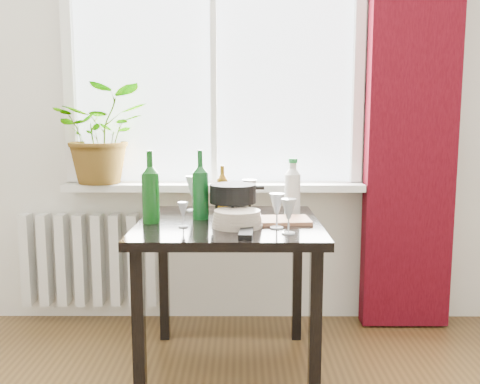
{
  "coord_description": "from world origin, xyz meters",
  "views": [
    {
      "loc": [
        0.16,
        -0.92,
        1.24
      ],
      "look_at": [
        0.15,
        1.55,
        0.88
      ],
      "focal_mm": 40.0,
      "sensor_mm": 36.0,
      "label": 1
    }
  ],
  "objects_px": {
    "table": "(229,240)",
    "radiator": "(89,260)",
    "fondue_pot": "(233,202)",
    "wine_bottle_left": "(150,186)",
    "wine_bottle_right": "(200,184)",
    "plate_stack": "(237,219)",
    "wineglass_front_right": "(277,211)",
    "wineglass_back_center": "(249,196)",
    "wineglass_back_left": "(193,193)",
    "wineglass_front_left": "(183,214)",
    "wineglass_far_right": "(289,216)",
    "tv_remote": "(246,232)",
    "potted_plant": "(102,134)",
    "cutting_board": "(277,220)",
    "cleaning_bottle": "(293,186)",
    "bottle_amber": "(222,187)"
  },
  "relations": [
    {
      "from": "wineglass_front_right",
      "to": "wineglass_back_left",
      "type": "relative_size",
      "value": 0.85
    },
    {
      "from": "wineglass_front_left",
      "to": "potted_plant",
      "type": "bearing_deg",
      "value": 126.46
    },
    {
      "from": "table",
      "to": "wine_bottle_right",
      "type": "relative_size",
      "value": 2.52
    },
    {
      "from": "wineglass_front_left",
      "to": "plate_stack",
      "type": "xyz_separation_m",
      "value": [
        0.24,
        0.0,
        -0.02
      ]
    },
    {
      "from": "wineglass_front_right",
      "to": "wineglass_front_left",
      "type": "bearing_deg",
      "value": 176.56
    },
    {
      "from": "wine_bottle_right",
      "to": "wineglass_back_center",
      "type": "height_order",
      "value": "wine_bottle_right"
    },
    {
      "from": "plate_stack",
      "to": "wineglass_far_right",
      "type": "bearing_deg",
      "value": -32.31
    },
    {
      "from": "radiator",
      "to": "wine_bottle_right",
      "type": "height_order",
      "value": "wine_bottle_right"
    },
    {
      "from": "wineglass_back_center",
      "to": "tv_remote",
      "type": "height_order",
      "value": "wineglass_back_center"
    },
    {
      "from": "wine_bottle_left",
      "to": "tv_remote",
      "type": "distance_m",
      "value": 0.53
    },
    {
      "from": "tv_remote",
      "to": "fondue_pot",
      "type": "bearing_deg",
      "value": 103.71
    },
    {
      "from": "wineglass_front_right",
      "to": "wineglass_far_right",
      "type": "height_order",
      "value": "wineglass_front_right"
    },
    {
      "from": "radiator",
      "to": "wine_bottle_left",
      "type": "height_order",
      "value": "wine_bottle_left"
    },
    {
      "from": "table",
      "to": "radiator",
      "type": "bearing_deg",
      "value": 143.46
    },
    {
      "from": "radiator",
      "to": "wineglass_front_right",
      "type": "distance_m",
      "value": 1.39
    },
    {
      "from": "wineglass_back_left",
      "to": "wineglass_front_left",
      "type": "relative_size",
      "value": 1.64
    },
    {
      "from": "radiator",
      "to": "wineglass_front_left",
      "type": "xyz_separation_m",
      "value": [
        0.65,
        -0.76,
        0.42
      ]
    },
    {
      "from": "wineglass_far_right",
      "to": "wineglass_back_center",
      "type": "distance_m",
      "value": 0.49
    },
    {
      "from": "wine_bottle_right",
      "to": "wineglass_front_left",
      "type": "height_order",
      "value": "wine_bottle_right"
    },
    {
      "from": "cleaning_bottle",
      "to": "wineglass_front_left",
      "type": "distance_m",
      "value": 0.62
    },
    {
      "from": "wine_bottle_left",
      "to": "tv_remote",
      "type": "height_order",
      "value": "wine_bottle_left"
    },
    {
      "from": "radiator",
      "to": "potted_plant",
      "type": "xyz_separation_m",
      "value": [
        0.11,
        -0.03,
        0.75
      ]
    },
    {
      "from": "wineglass_far_right",
      "to": "fondue_pot",
      "type": "distance_m",
      "value": 0.39
    },
    {
      "from": "wineglass_front_right",
      "to": "wine_bottle_right",
      "type": "bearing_deg",
      "value": 148.05
    },
    {
      "from": "radiator",
      "to": "wineglass_front_left",
      "type": "height_order",
      "value": "wineglass_front_left"
    },
    {
      "from": "wine_bottle_right",
      "to": "tv_remote",
      "type": "relative_size",
      "value": 1.78
    },
    {
      "from": "potted_plant",
      "to": "tv_remote",
      "type": "distance_m",
      "value": 1.26
    },
    {
      "from": "wineglass_front_right",
      "to": "tv_remote",
      "type": "height_order",
      "value": "wineglass_front_right"
    },
    {
      "from": "table",
      "to": "fondue_pot",
      "type": "bearing_deg",
      "value": 64.41
    },
    {
      "from": "wineglass_front_right",
      "to": "wineglass_back_center",
      "type": "relative_size",
      "value": 0.88
    },
    {
      "from": "wineglass_front_right",
      "to": "wineglass_back_center",
      "type": "distance_m",
      "value": 0.37
    },
    {
      "from": "potted_plant",
      "to": "wineglass_back_center",
      "type": "distance_m",
      "value": 0.97
    },
    {
      "from": "table",
      "to": "wineglass_front_left",
      "type": "relative_size",
      "value": 7.44
    },
    {
      "from": "wineglass_front_left",
      "to": "tv_remote",
      "type": "distance_m",
      "value": 0.32
    },
    {
      "from": "wineglass_back_left",
      "to": "bottle_amber",
      "type": "bearing_deg",
      "value": 14.57
    },
    {
      "from": "table",
      "to": "wineglass_back_left",
      "type": "xyz_separation_m",
      "value": [
        -0.19,
        0.28,
        0.19
      ]
    },
    {
      "from": "wine_bottle_right",
      "to": "cutting_board",
      "type": "bearing_deg",
      "value": -12.37
    },
    {
      "from": "wineglass_front_right",
      "to": "plate_stack",
      "type": "relative_size",
      "value": 0.7
    },
    {
      "from": "wine_bottle_left",
      "to": "fondue_pot",
      "type": "relative_size",
      "value": 1.35
    },
    {
      "from": "fondue_pot",
      "to": "wine_bottle_right",
      "type": "bearing_deg",
      "value": 169.99
    },
    {
      "from": "wine_bottle_right",
      "to": "plate_stack",
      "type": "distance_m",
      "value": 0.29
    },
    {
      "from": "wineglass_back_left",
      "to": "potted_plant",
      "type": "bearing_deg",
      "value": 150.12
    },
    {
      "from": "table",
      "to": "wineglass_far_right",
      "type": "relative_size",
      "value": 5.56
    },
    {
      "from": "wineglass_back_center",
      "to": "potted_plant",
      "type": "bearing_deg",
      "value": 154.56
    },
    {
      "from": "wineglass_back_left",
      "to": "cleaning_bottle",
      "type": "bearing_deg",
      "value": -8.63
    },
    {
      "from": "wineglass_front_left",
      "to": "cutting_board",
      "type": "bearing_deg",
      "value": 15.07
    },
    {
      "from": "radiator",
      "to": "bottle_amber",
      "type": "height_order",
      "value": "bottle_amber"
    },
    {
      "from": "bottle_amber",
      "to": "wineglass_front_right",
      "type": "relative_size",
      "value": 1.49
    },
    {
      "from": "cleaning_bottle",
      "to": "cutting_board",
      "type": "height_order",
      "value": "cleaning_bottle"
    },
    {
      "from": "wineglass_front_left",
      "to": "plate_stack",
      "type": "relative_size",
      "value": 0.5
    }
  ]
}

